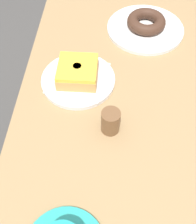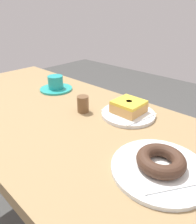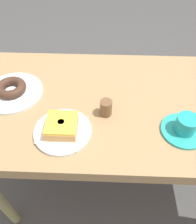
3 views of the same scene
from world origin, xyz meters
name	(u,v)px [view 1 (image 1 of 3)]	position (x,y,z in m)	size (l,w,h in m)	color
table	(136,182)	(0.00, 0.00, 0.67)	(1.30, 0.62, 0.74)	#997B51
plate_glazed_square	(78,80)	(-0.24, -0.16, 0.75)	(0.20, 0.20, 0.01)	white
napkin_glazed_square	(78,78)	(-0.24, -0.16, 0.76)	(0.14, 0.14, 0.00)	white
donut_glazed_square	(78,72)	(-0.24, -0.16, 0.78)	(0.10, 0.10, 0.04)	tan
plate_chocolate_ring	(145,29)	(-0.47, 0.03, 0.75)	(0.24, 0.24, 0.01)	white
napkin_chocolate_ring	(145,27)	(-0.47, 0.03, 0.76)	(0.15, 0.15, 0.00)	white
donut_chocolate_ring	(146,22)	(-0.47, 0.03, 0.77)	(0.12, 0.12, 0.03)	#422B1E
sugar_jar	(111,121)	(-0.10, -0.07, 0.77)	(0.04, 0.04, 0.06)	brown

